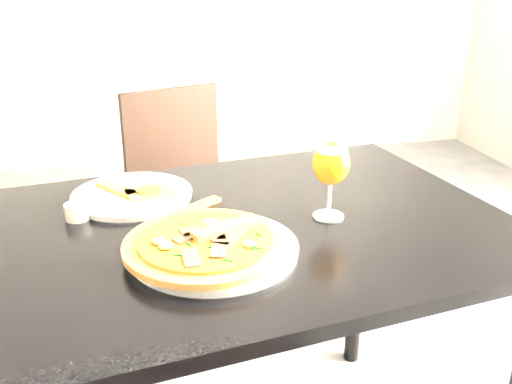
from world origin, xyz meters
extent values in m
cube|color=black|center=(0.24, 0.30, 0.73)|extent=(1.30, 0.96, 0.03)
cylinder|color=black|center=(0.73, 0.71, 0.36)|extent=(0.05, 0.05, 0.72)
cube|color=black|center=(0.25, 1.11, 0.42)|extent=(0.50, 0.50, 0.04)
cylinder|color=black|center=(0.15, 0.91, 0.20)|extent=(0.03, 0.03, 0.40)
cylinder|color=black|center=(0.45, 1.01, 0.20)|extent=(0.03, 0.03, 0.40)
cylinder|color=black|center=(0.05, 1.21, 0.20)|extent=(0.03, 0.03, 0.40)
cylinder|color=black|center=(0.35, 1.31, 0.20)|extent=(0.03, 0.03, 0.40)
cube|color=black|center=(0.20, 1.28, 0.65)|extent=(0.36, 0.15, 0.39)
cylinder|color=white|center=(0.18, 0.18, 0.76)|extent=(0.34, 0.34, 0.02)
cylinder|color=brown|center=(0.17, 0.17, 0.77)|extent=(0.31, 0.31, 0.01)
cylinder|color=#B5440F|center=(0.17, 0.17, 0.78)|extent=(0.26, 0.26, 0.01)
cube|color=#4F2E22|center=(0.20, 0.17, 0.79)|extent=(0.06, 0.03, 0.00)
cube|color=#4F2E22|center=(0.20, 0.22, 0.79)|extent=(0.06, 0.07, 0.00)
cube|color=#4F2E22|center=(0.15, 0.25, 0.79)|extent=(0.04, 0.07, 0.00)
cube|color=#4F2E22|center=(0.14, 0.19, 0.79)|extent=(0.07, 0.06, 0.00)
cube|color=#4F2E22|center=(0.12, 0.15, 0.79)|extent=(0.07, 0.06, 0.00)
cube|color=#4F2E22|center=(0.15, 0.10, 0.79)|extent=(0.04, 0.07, 0.00)
cube|color=#4F2E22|center=(0.19, 0.15, 0.79)|extent=(0.06, 0.07, 0.00)
ellipsoid|color=#F3D24F|center=(0.19, 0.19, 0.79)|extent=(0.03, 0.03, 0.01)
ellipsoid|color=#F3D24F|center=(0.15, 0.25, 0.79)|extent=(0.03, 0.03, 0.01)
ellipsoid|color=#F3D24F|center=(0.14, 0.18, 0.79)|extent=(0.03, 0.03, 0.01)
ellipsoid|color=#F3D24F|center=(0.13, 0.10, 0.79)|extent=(0.03, 0.03, 0.01)
ellipsoid|color=#F3D24F|center=(0.18, 0.16, 0.79)|extent=(0.03, 0.03, 0.01)
cube|color=#0E4E12|center=(0.17, 0.19, 0.79)|extent=(0.01, 0.02, 0.00)
cube|color=#0E4E12|center=(0.16, 0.22, 0.79)|extent=(0.01, 0.02, 0.00)
cube|color=#0E4E12|center=(0.12, 0.24, 0.79)|extent=(0.01, 0.02, 0.00)
cube|color=#0E4E12|center=(0.14, 0.19, 0.79)|extent=(0.02, 0.01, 0.00)
cube|color=#0E4E12|center=(0.10, 0.18, 0.79)|extent=(0.02, 0.00, 0.00)
cube|color=#0E4E12|center=(0.15, 0.17, 0.79)|extent=(0.02, 0.01, 0.00)
cube|color=#0E4E12|center=(0.14, 0.13, 0.79)|extent=(0.01, 0.02, 0.00)
cube|color=#0E4E12|center=(0.16, 0.09, 0.79)|extent=(0.01, 0.02, 0.00)
cube|color=#0E4E12|center=(0.18, 0.14, 0.79)|extent=(0.01, 0.02, 0.00)
cube|color=#0E4E12|center=(0.22, 0.13, 0.79)|extent=(0.02, 0.02, 0.00)
cube|color=#0E4E12|center=(0.18, 0.17, 0.79)|extent=(0.02, 0.01, 0.00)
cube|color=#0E4E12|center=(0.22, 0.19, 0.79)|extent=(0.02, 0.01, 0.00)
cube|color=#0E4E12|center=(0.23, 0.23, 0.79)|extent=(0.02, 0.02, 0.00)
cube|color=brown|center=(0.21, 0.20, 0.79)|extent=(0.15, 0.09, 0.01)
cylinder|color=white|center=(0.04, 0.50, 0.76)|extent=(0.32, 0.32, 0.01)
cube|color=brown|center=(0.00, 0.52, 0.77)|extent=(0.10, 0.12, 0.01)
cube|color=brown|center=(0.08, 0.47, 0.77)|extent=(0.12, 0.08, 0.01)
cylinder|color=#B5440F|center=(0.08, 0.47, 0.78)|extent=(0.06, 0.06, 0.00)
cube|color=brown|center=(0.19, 0.41, 0.75)|extent=(0.11, 0.09, 0.01)
cylinder|color=silver|center=(-0.08, 0.40, 0.77)|extent=(0.05, 0.05, 0.04)
cylinder|color=#B98928|center=(-0.08, 0.40, 0.78)|extent=(0.05, 0.05, 0.01)
cylinder|color=silver|center=(0.46, 0.29, 0.75)|extent=(0.07, 0.07, 0.00)
cylinder|color=silver|center=(0.46, 0.29, 0.79)|extent=(0.01, 0.01, 0.07)
ellipsoid|color=#A86810|center=(0.46, 0.29, 0.88)|extent=(0.08, 0.08, 0.09)
cylinder|color=white|center=(0.46, 0.29, 0.91)|extent=(0.07, 0.07, 0.02)
camera|label=1|loc=(0.04, -0.79, 1.27)|focal=40.00mm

